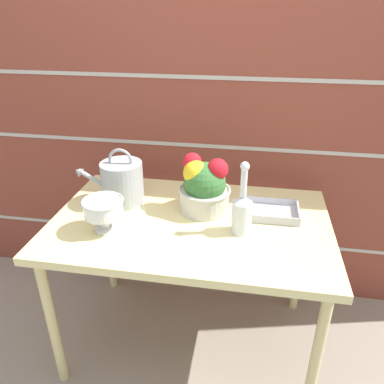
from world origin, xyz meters
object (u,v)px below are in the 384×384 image
crystal_pedestal_bowl (103,209)px  wire_tray (270,212)px  watering_can (122,182)px  flower_planter (204,186)px  glass_decanter (242,210)px

crystal_pedestal_bowl → wire_tray: (0.69, 0.25, -0.09)m
watering_can → wire_tray: watering_can is taller
crystal_pedestal_bowl → flower_planter: bearing=32.3°
watering_can → glass_decanter: size_ratio=1.08×
watering_can → crystal_pedestal_bowl: watering_can is taller
flower_planter → wire_tray: flower_planter is taller
crystal_pedestal_bowl → wire_tray: 0.75m
watering_can → crystal_pedestal_bowl: bearing=-87.7°
crystal_pedestal_bowl → flower_planter: flower_planter is taller
flower_planter → wire_tray: 0.32m
watering_can → glass_decanter: glass_decanter is taller
crystal_pedestal_bowl → glass_decanter: 0.58m
flower_planter → glass_decanter: size_ratio=0.84×
glass_decanter → watering_can: bearing=163.3°
glass_decanter → wire_tray: 0.23m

